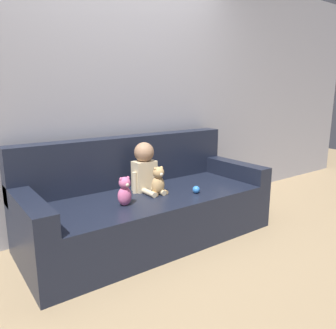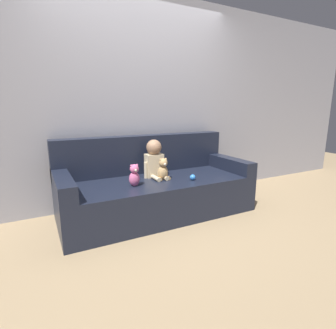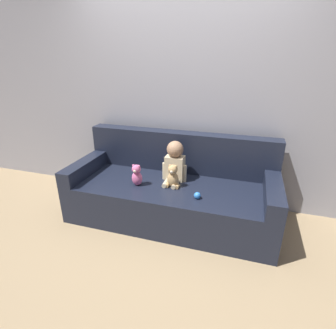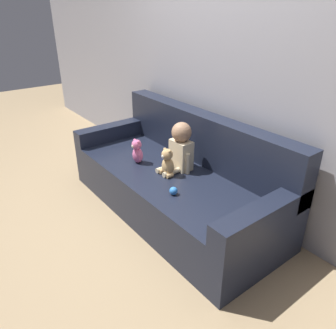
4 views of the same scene
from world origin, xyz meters
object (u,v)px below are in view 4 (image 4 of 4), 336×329
at_px(couch, 177,181).
at_px(toy_ball, 173,191).
at_px(plush_toy_side, 137,151).
at_px(person_baby, 180,147).
at_px(teddy_bear_brown, 167,163).

relative_size(couch, toy_ball, 33.67).
height_order(couch, plush_toy_side, couch).
height_order(couch, person_baby, couch).
bearing_deg(toy_ball, couch, 137.63).
distance_m(couch, toy_ball, 0.48).
bearing_deg(teddy_bear_brown, plush_toy_side, -168.62).
bearing_deg(toy_ball, teddy_bear_brown, 150.84).
height_order(person_baby, plush_toy_side, person_baby).
bearing_deg(plush_toy_side, person_baby, 35.51).
relative_size(person_baby, teddy_bear_brown, 1.76).
distance_m(person_baby, teddy_bear_brown, 0.20).
height_order(couch, toy_ball, couch).
bearing_deg(teddy_bear_brown, toy_ball, -29.16).
relative_size(teddy_bear_brown, toy_ball, 3.84).
distance_m(couch, teddy_bear_brown, 0.28).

